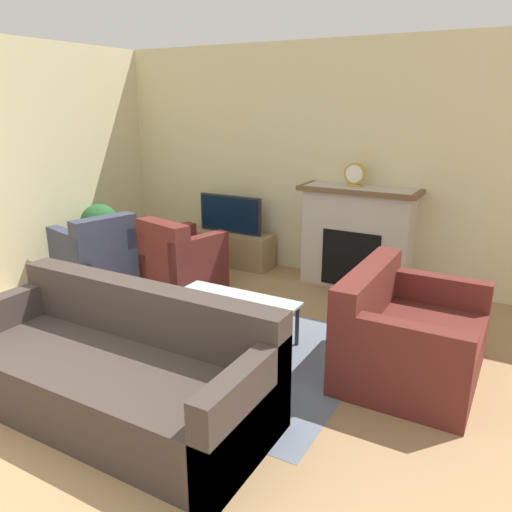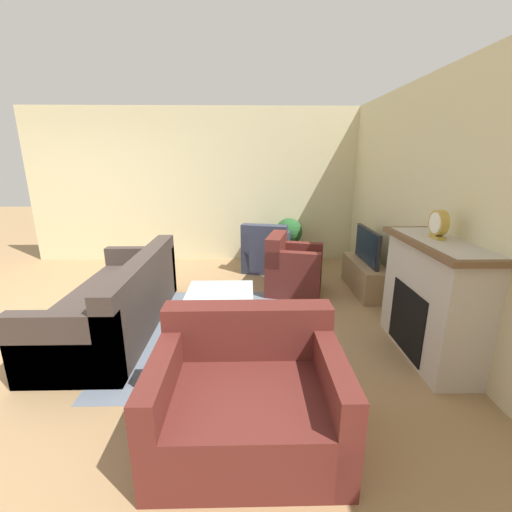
{
  "view_description": "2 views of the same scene",
  "coord_description": "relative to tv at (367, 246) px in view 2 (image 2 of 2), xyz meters",
  "views": [
    {
      "loc": [
        2.47,
        -1.18,
        2.04
      ],
      "look_at": [
        0.34,
        2.62,
        0.68
      ],
      "focal_mm": 35.0,
      "sensor_mm": 36.0,
      "label": 1
    },
    {
      "loc": [
        3.73,
        2.42,
        1.84
      ],
      "look_at": [
        0.24,
        2.49,
        0.84
      ],
      "focal_mm": 24.0,
      "sensor_mm": 36.0,
      "label": 2
    }
  ],
  "objects": [
    {
      "name": "wall_back",
      "position": [
        0.85,
        0.29,
        0.68
      ],
      "size": [
        8.03,
        0.06,
        2.7
      ],
      "color": "beige",
      "rests_on": "ground_plane"
    },
    {
      "name": "armchair_by_window",
      "position": [
        -1.01,
        -1.34,
        -0.36
      ],
      "size": [
        0.94,
        0.9,
        0.82
      ],
      "rotation": [
        0.0,
        0.0,
        -1.84
      ],
      "color": "#33384C",
      "rests_on": "ground_plane"
    },
    {
      "name": "mantel_clock",
      "position": [
        1.59,
        0.05,
        0.61
      ],
      "size": [
        0.23,
        0.07,
        0.26
      ],
      "color": "#B79338",
      "rests_on": "fireplace"
    },
    {
      "name": "potted_plant",
      "position": [
        -1.32,
        -0.94,
        -0.15
      ],
      "size": [
        0.47,
        0.47,
        0.83
      ],
      "color": "#47474C",
      "rests_on": "ground_plane"
    },
    {
      "name": "fireplace",
      "position": [
        1.66,
        0.05,
        -0.07
      ],
      "size": [
        1.31,
        0.47,
        1.14
      ],
      "color": "#BCB2A3",
      "rests_on": "ground_plane"
    },
    {
      "name": "armchair_accent",
      "position": [
        0.0,
        -1.04,
        -0.36
      ],
      "size": [
        0.85,
        0.88,
        0.82
      ],
      "rotation": [
        0.0,
        0.0,
        2.89
      ],
      "color": "#5B231E",
      "rests_on": "ground_plane"
    },
    {
      "name": "couch_sectional",
      "position": [
        1.04,
        -3.11,
        -0.38
      ],
      "size": [
        2.22,
        0.92,
        0.82
      ],
      "color": "#3D332D",
      "rests_on": "ground_plane"
    },
    {
      "name": "couch_loveseat",
      "position": [
        2.64,
        -1.66,
        -0.38
      ],
      "size": [
        0.95,
        1.22,
        0.82
      ],
      "rotation": [
        0.0,
        0.0,
        1.57
      ],
      "color": "#5B231E",
      "rests_on": "ground_plane"
    },
    {
      "name": "tv_stand",
      "position": [
        0.0,
        0.0,
        -0.45
      ],
      "size": [
        1.12,
        0.36,
        0.43
      ],
      "color": "#997A56",
      "rests_on": "ground_plane"
    },
    {
      "name": "wall_left",
      "position": [
        -1.7,
        -1.9,
        0.68
      ],
      "size": [
        0.06,
        7.33,
        2.7
      ],
      "color": "beige",
      "rests_on": "ground_plane"
    },
    {
      "name": "coffee_table",
      "position": [
        1.19,
        -1.98,
        -0.3
      ],
      "size": [
        1.12,
        0.75,
        0.4
      ],
      "color": "#333338",
      "rests_on": "ground_plane"
    },
    {
      "name": "ground_plane",
      "position": [
        0.85,
        -4.07,
        -0.67
      ],
      "size": [
        20.0,
        20.0,
        0.0
      ],
      "primitive_type": "plane",
      "color": "#9E7A51"
    },
    {
      "name": "area_rug",
      "position": [
        1.19,
        -2.05,
        -0.66
      ],
      "size": [
        2.32,
        1.95,
        0.0
      ],
      "color": "slate",
      "rests_on": "ground_plane"
    },
    {
      "name": "tv",
      "position": [
        0.0,
        0.0,
        0.0
      ],
      "size": [
        0.87,
        0.06,
        0.48
      ],
      "color": "#232328",
      "rests_on": "tv_stand"
    }
  ]
}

